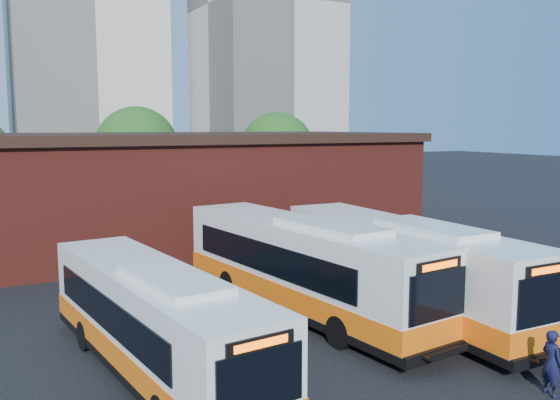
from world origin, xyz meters
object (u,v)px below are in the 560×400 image
bus_mideast (304,269)px  bus_east (402,270)px  bus_midwest (154,326)px  transit_worker (552,363)px

bus_mideast → bus_east: bus_mideast is taller
bus_midwest → bus_east: bearing=1.2°
bus_midwest → transit_worker: size_ratio=6.75×
bus_east → transit_worker: bearing=-97.7°
bus_mideast → transit_worker: bearing=-82.8°
bus_midwest → bus_east: size_ratio=0.90×
transit_worker → bus_mideast: bearing=22.1°
bus_east → transit_worker: 7.24m
bus_mideast → bus_east: size_ratio=1.03×
bus_midwest → transit_worker: 10.40m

